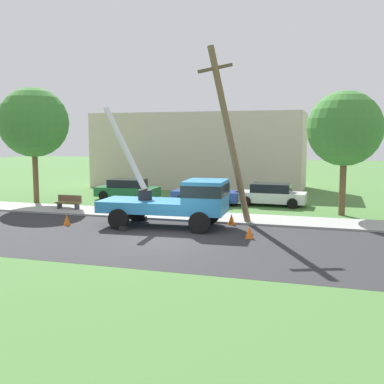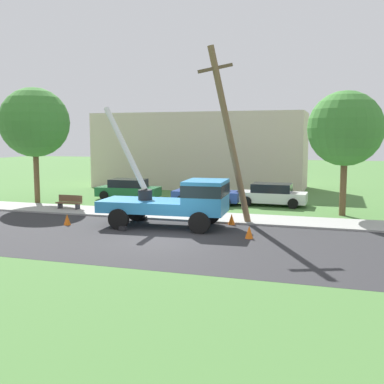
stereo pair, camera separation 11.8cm
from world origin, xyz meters
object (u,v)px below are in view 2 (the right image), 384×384
at_px(leaning_utility_pole, 229,134).
at_px(traffic_cone_behind, 67,220).
at_px(utility_truck, 180,199).
at_px(parked_sedan_green, 128,189).
at_px(roadside_tree_near, 345,129).
at_px(roadside_tree_far, 34,123).
at_px(traffic_cone_ahead, 249,232).
at_px(traffic_cone_curbside, 232,219).
at_px(park_bench, 69,203).
at_px(parked_sedan_blue, 207,193).
at_px(parked_sedan_white, 272,195).

relative_size(leaning_utility_pole, traffic_cone_behind, 15.75).
bearing_deg(leaning_utility_pole, utility_truck, -146.60).
bearing_deg(parked_sedan_green, traffic_cone_behind, -82.76).
bearing_deg(roadside_tree_near, roadside_tree_far, -177.57).
height_order(traffic_cone_ahead, traffic_cone_behind, same).
bearing_deg(leaning_utility_pole, roadside_tree_near, 40.15).
bearing_deg(traffic_cone_behind, parked_sedan_green, 97.24).
xyz_separation_m(traffic_cone_ahead, traffic_cone_curbside, (-1.43, 2.88, 0.00)).
bearing_deg(traffic_cone_curbside, roadside_tree_near, 40.93).
bearing_deg(utility_truck, traffic_cone_curbside, 31.65).
height_order(parked_sedan_green, park_bench, parked_sedan_green).
height_order(traffic_cone_ahead, park_bench, park_bench).
bearing_deg(roadside_tree_far, parked_sedan_blue, 14.26).
distance_m(traffic_cone_behind, roadside_tree_far, 10.30).
relative_size(park_bench, roadside_tree_near, 0.23).
bearing_deg(leaning_utility_pole, roadside_tree_far, 164.83).
bearing_deg(roadside_tree_near, parked_sedan_blue, 166.90).
distance_m(leaning_utility_pole, roadside_tree_far, 14.58).
bearing_deg(utility_truck, parked_sedan_blue, 96.29).
bearing_deg(traffic_cone_curbside, roadside_tree_far, 165.01).
xyz_separation_m(utility_truck, traffic_cone_behind, (-5.60, -1.16, -1.13)).
height_order(leaning_utility_pole, park_bench, leaning_utility_pole).
bearing_deg(roadside_tree_near, parked_sedan_white, 149.25).
xyz_separation_m(traffic_cone_ahead, roadside_tree_far, (-15.64, 6.69, 5.05)).
distance_m(traffic_cone_ahead, roadside_tree_near, 9.63).
relative_size(traffic_cone_curbside, roadside_tree_far, 0.07).
xyz_separation_m(parked_sedan_blue, roadside_tree_far, (-11.05, -2.81, 4.62)).
xyz_separation_m(leaning_utility_pole, parked_sedan_blue, (-3.00, 6.62, -3.82)).
bearing_deg(roadside_tree_near, utility_truck, -141.61).
bearing_deg(leaning_utility_pole, traffic_cone_ahead, -61.12).
xyz_separation_m(parked_sedan_green, roadside_tree_far, (-5.08, -3.45, 4.62)).
bearing_deg(park_bench, parked_sedan_white, 26.04).
height_order(parked_sedan_green, roadside_tree_far, roadside_tree_far).
bearing_deg(traffic_cone_curbside, traffic_cone_behind, -161.99).
relative_size(parked_sedan_white, roadside_tree_far, 0.58).
bearing_deg(park_bench, roadside_tree_far, 150.44).
height_order(parked_sedan_white, roadside_tree_near, roadside_tree_near).
bearing_deg(parked_sedan_blue, traffic_cone_curbside, -64.48).
height_order(utility_truck, parked_sedan_white, utility_truck).
xyz_separation_m(park_bench, roadside_tree_near, (15.73, 3.00, 4.39)).
bearing_deg(utility_truck, leaning_utility_pole, 33.40).
distance_m(parked_sedan_white, roadside_tree_far, 16.27).
relative_size(roadside_tree_near, roadside_tree_far, 0.91).
height_order(leaning_utility_pole, parked_sedan_blue, leaning_utility_pole).
height_order(parked_sedan_blue, roadside_tree_near, roadside_tree_near).
bearing_deg(parked_sedan_white, traffic_cone_curbside, -98.03).
xyz_separation_m(utility_truck, park_bench, (-8.11, 3.04, -0.95)).
relative_size(leaning_utility_pole, traffic_cone_ahead, 15.75).
bearing_deg(parked_sedan_blue, park_bench, -145.46).
height_order(traffic_cone_ahead, parked_sedan_green, parked_sedan_green).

